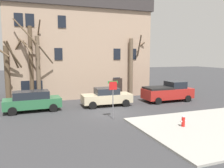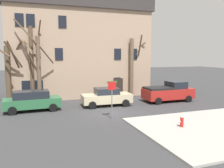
% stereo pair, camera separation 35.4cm
% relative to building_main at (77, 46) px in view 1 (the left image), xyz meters
% --- Properties ---
extents(ground_plane, '(120.00, 120.00, 0.00)m').
position_rel_building_main_xyz_m(ground_plane, '(0.37, -10.18, -5.75)').
color(ground_plane, '#38383A').
extents(building_main, '(16.10, 7.95, 11.36)m').
position_rel_building_main_xyz_m(building_main, '(0.00, 0.00, 0.00)').
color(building_main, tan).
rests_on(building_main, ground_plane).
extents(tree_bare_near, '(2.82, 2.84, 6.12)m').
position_rel_building_main_xyz_m(tree_bare_near, '(-7.45, -4.24, -2.57)').
color(tree_bare_near, brown).
rests_on(tree_bare_near, ground_plane).
extents(tree_bare_mid, '(2.48, 2.48, 8.03)m').
position_rel_building_main_xyz_m(tree_bare_mid, '(-5.36, -3.94, -1.62)').
color(tree_bare_mid, brown).
rests_on(tree_bare_mid, ground_plane).
extents(tree_bare_far, '(2.76, 2.66, 6.91)m').
position_rel_building_main_xyz_m(tree_bare_far, '(-4.75, -4.25, -2.24)').
color(tree_bare_far, brown).
rests_on(tree_bare_far, ground_plane).
extents(tree_bare_end, '(2.33, 3.03, 6.89)m').
position_rel_building_main_xyz_m(tree_bare_end, '(5.25, -4.08, -2.24)').
color(tree_bare_end, brown).
rests_on(tree_bare_end, ground_plane).
extents(car_green_wagon, '(4.68, 2.21, 1.72)m').
position_rel_building_main_xyz_m(car_green_wagon, '(-5.51, -7.48, -4.86)').
color(car_green_wagon, '#2D6B42').
rests_on(car_green_wagon, ground_plane).
extents(car_beige_sedan, '(4.64, 2.18, 1.69)m').
position_rel_building_main_xyz_m(car_beige_sedan, '(1.04, -7.70, -4.91)').
color(car_beige_sedan, '#C6B793').
rests_on(car_beige_sedan, ground_plane).
extents(pickup_truck_red, '(5.08, 2.33, 2.02)m').
position_rel_building_main_xyz_m(pickup_truck_red, '(7.62, -7.85, -4.78)').
color(pickup_truck_red, '#AD231E').
rests_on(pickup_truck_red, ground_plane).
extents(fire_hydrant, '(0.42, 0.22, 0.76)m').
position_rel_building_main_xyz_m(fire_hydrant, '(3.47, -15.73, -5.24)').
color(fire_hydrant, red).
rests_on(fire_hydrant, sidewalk_slab).
extents(street_sign_pole, '(0.76, 0.07, 2.83)m').
position_rel_building_main_xyz_m(street_sign_pole, '(0.01, -12.08, -3.78)').
color(street_sign_pole, slate).
rests_on(street_sign_pole, ground_plane).
extents(bicycle_leaning, '(1.75, 0.18, 1.03)m').
position_rel_building_main_xyz_m(bicycle_leaning, '(-5.56, -4.25, -5.39)').
color(bicycle_leaning, black).
rests_on(bicycle_leaning, ground_plane).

